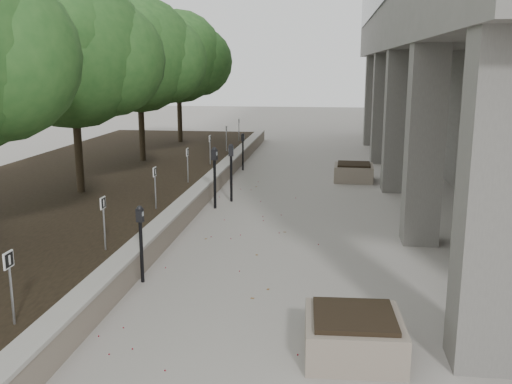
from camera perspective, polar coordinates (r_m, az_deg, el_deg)
The scene contains 19 objects.
retaining_wall at distance 15.49m, azimuth -5.29°, elevation -0.00°, with size 0.39×26.00×0.50m, color gray, non-canonical shape.
planting_bed at distance 16.68m, azimuth -17.71°, elevation 0.18°, with size 7.00×26.00×0.40m, color black.
crabapple_tree_3 at distance 15.14m, azimuth -17.61°, elevation 10.15°, with size 4.60×4.00×5.44m, color #24521F, non-canonical shape.
crabapple_tree_4 at distance 19.79m, azimuth -11.48°, elevation 10.90°, with size 4.60×4.00×5.44m, color #24521F, non-canonical shape.
crabapple_tree_5 at distance 24.58m, azimuth -7.69°, elevation 11.29°, with size 4.60×4.00×5.44m, color #24521F, non-canonical shape.
parking_sign_2 at distance 7.83m, azimuth -23.12°, elevation -8.78°, with size 0.04×0.22×0.96m, color black, non-canonical shape.
parking_sign_3 at distance 10.39m, azimuth -14.83°, elevation -3.05°, with size 0.04×0.22×0.96m, color black, non-canonical shape.
parking_sign_4 at distance 13.13m, azimuth -9.96°, elevation 0.39°, with size 0.04×0.22×0.96m, color black, non-canonical shape.
parking_sign_5 at distance 15.96m, azimuth -6.79°, elevation 2.63°, with size 0.04×0.22×0.96m, color black, non-canonical shape.
parking_sign_6 at distance 18.85m, azimuth -4.58°, elevation 4.19°, with size 0.04×0.22×0.96m, color black, non-canonical shape.
parking_sign_7 at distance 21.77m, azimuth -2.95°, elevation 5.33°, with size 0.04×0.22×0.96m, color black, non-canonical shape.
parking_sign_8 at distance 24.71m, azimuth -1.71°, elevation 6.19°, with size 0.04×0.22×0.96m, color black, non-canonical shape.
parking_meter_2 at distance 9.79m, azimuth -11.32°, elevation -5.11°, with size 0.13×0.09×1.33m, color black, non-canonical shape.
parking_meter_3 at distance 14.57m, azimuth -4.12°, elevation 1.40°, with size 0.16×0.11×1.58m, color black, non-canonical shape.
parking_meter_4 at distance 15.30m, azimuth -2.48°, elevation 1.91°, with size 0.15×0.11×1.56m, color black, non-canonical shape.
parking_meter_5 at distance 19.94m, azimuth -1.31°, elevation 4.00°, with size 0.13×0.09×1.29m, color black, non-canonical shape.
planter_front at distance 7.52m, azimuth 9.65°, elevation -13.76°, with size 1.20×1.20×0.56m, color gray, non-canonical shape.
planter_back at distance 18.42m, azimuth 9.65°, elevation 1.97°, with size 1.20×1.20×0.56m, color gray, non-canonical shape.
berry_scatter at distance 11.44m, azimuth -1.16°, elevation -5.72°, with size 3.30×14.10×0.02m, color maroon, non-canonical shape.
Camera 1 is at (1.52, -5.75, 3.59)m, focal length 40.33 mm.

